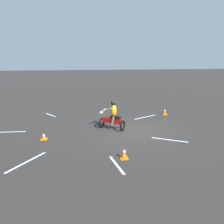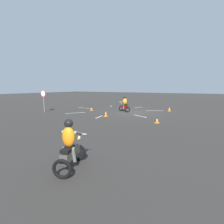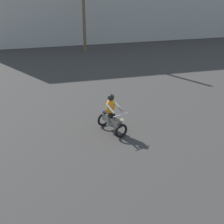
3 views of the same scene
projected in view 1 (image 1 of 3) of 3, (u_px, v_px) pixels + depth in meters
The scene contains 12 objects.
ground_plane at pixel (129, 129), 12.30m from camera, with size 120.00×120.00×0.00m, color #2D2B28.
motorcycle_rider_foreground at pixel (113, 117), 12.13m from camera, with size 1.49×1.29×1.66m.
traffic_cone_near_left at pixel (124, 153), 8.70m from camera, with size 0.32×0.32×0.46m.
traffic_cone_mid_center at pixel (44, 136), 10.75m from camera, with size 0.32×0.32×0.32m.
traffic_cone_mid_left at pixel (165, 112), 15.39m from camera, with size 0.32×0.32×0.44m.
lane_stripe_e at pixel (7, 132), 11.84m from camera, with size 0.10×1.91×0.01m, color silver.
lane_stripe_ne at pixel (27, 162), 8.46m from camera, with size 0.10×1.97×0.01m, color silver.
lane_stripe_n at pixel (117, 165), 8.22m from camera, with size 0.10×1.50×0.01m, color silver.
lane_stripe_nw at pixel (169, 140), 10.72m from camera, with size 0.10×1.74×0.01m, color silver.
lane_stripe_sw at pixel (145, 117), 14.81m from camera, with size 0.10×1.98×0.01m, color silver.
lane_stripe_s at pixel (103, 111), 16.50m from camera, with size 0.10×1.63×0.01m, color silver.
lane_stripe_se at pixel (51, 115), 15.36m from camera, with size 0.10×1.30×0.01m, color silver.
Camera 1 is at (2.68, 11.42, 3.94)m, focal length 35.00 mm.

